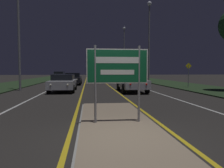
{
  "coord_description": "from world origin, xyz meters",
  "views": [
    {
      "loc": [
        -0.85,
        -5.07,
        1.65
      ],
      "look_at": [
        0.0,
        2.86,
        1.16
      ],
      "focal_mm": 35.0,
      "sensor_mm": 36.0,
      "label": 1
    }
  ],
  "objects_px": {
    "car_approaching_1": "(73,78)",
    "car_approaching_0": "(63,82)",
    "warning_sign": "(188,72)",
    "car_approaching_2": "(59,75)",
    "car_receding_1": "(137,77)",
    "highway_sign": "(117,69)",
    "streetlight_left_near": "(19,27)",
    "streetlight_right_near": "(149,32)",
    "car_receding_0": "(132,82)",
    "streetlight_right_far": "(124,47)"
  },
  "relations": [
    {
      "from": "car_receding_1",
      "to": "car_approaching_1",
      "type": "height_order",
      "value": "car_receding_1"
    },
    {
      "from": "streetlight_right_near",
      "to": "warning_sign",
      "type": "distance_m",
      "value": 8.6
    },
    {
      "from": "car_receding_1",
      "to": "warning_sign",
      "type": "height_order",
      "value": "warning_sign"
    },
    {
      "from": "car_approaching_2",
      "to": "warning_sign",
      "type": "xyz_separation_m",
      "value": [
        14.55,
        -19.79,
        0.67
      ]
    },
    {
      "from": "streetlight_right_near",
      "to": "warning_sign",
      "type": "bearing_deg",
      "value": -74.0
    },
    {
      "from": "car_receding_1",
      "to": "car_approaching_2",
      "type": "relative_size",
      "value": 0.93
    },
    {
      "from": "streetlight_right_far",
      "to": "car_receding_1",
      "type": "height_order",
      "value": "streetlight_right_far"
    },
    {
      "from": "car_receding_0",
      "to": "streetlight_left_near",
      "type": "bearing_deg",
      "value": 168.7
    },
    {
      "from": "highway_sign",
      "to": "car_receding_0",
      "type": "xyz_separation_m",
      "value": [
        2.48,
        10.17,
        -0.91
      ]
    },
    {
      "from": "car_approaching_0",
      "to": "streetlight_left_near",
      "type": "bearing_deg",
      "value": 166.3
    },
    {
      "from": "car_approaching_0",
      "to": "car_approaching_1",
      "type": "height_order",
      "value": "car_approaching_1"
    },
    {
      "from": "warning_sign",
      "to": "car_approaching_2",
      "type": "bearing_deg",
      "value": 126.33
    },
    {
      "from": "highway_sign",
      "to": "car_approaching_0",
      "type": "distance_m",
      "value": 11.49
    },
    {
      "from": "streetlight_right_far",
      "to": "car_receding_0",
      "type": "xyz_separation_m",
      "value": [
        -3.73,
        -26.56,
        -5.55
      ]
    },
    {
      "from": "streetlight_left_near",
      "to": "car_approaching_2",
      "type": "bearing_deg",
      "value": 89.03
    },
    {
      "from": "car_approaching_0",
      "to": "car_receding_1",
      "type": "bearing_deg",
      "value": 53.34
    },
    {
      "from": "streetlight_left_near",
      "to": "streetlight_right_near",
      "type": "bearing_deg",
      "value": 31.88
    },
    {
      "from": "streetlight_right_near",
      "to": "car_receding_1",
      "type": "height_order",
      "value": "streetlight_right_near"
    },
    {
      "from": "car_approaching_2",
      "to": "warning_sign",
      "type": "distance_m",
      "value": 24.57
    },
    {
      "from": "streetlight_left_near",
      "to": "car_receding_1",
      "type": "relative_size",
      "value": 1.9
    },
    {
      "from": "streetlight_right_far",
      "to": "car_approaching_1",
      "type": "relative_size",
      "value": 2.13
    },
    {
      "from": "car_receding_1",
      "to": "warning_sign",
      "type": "xyz_separation_m",
      "value": [
        2.81,
        -9.34,
        0.68
      ]
    },
    {
      "from": "car_approaching_0",
      "to": "car_approaching_2",
      "type": "height_order",
      "value": "car_approaching_2"
    },
    {
      "from": "warning_sign",
      "to": "streetlight_right_far",
      "type": "bearing_deg",
      "value": 95.6
    },
    {
      "from": "streetlight_right_far",
      "to": "car_approaching_1",
      "type": "bearing_deg",
      "value": -117.34
    },
    {
      "from": "warning_sign",
      "to": "car_receding_0",
      "type": "bearing_deg",
      "value": -153.02
    },
    {
      "from": "streetlight_right_far",
      "to": "warning_sign",
      "type": "relative_size",
      "value": 4.45
    },
    {
      "from": "car_approaching_1",
      "to": "warning_sign",
      "type": "relative_size",
      "value": 2.09
    },
    {
      "from": "car_receding_0",
      "to": "car_approaching_2",
      "type": "height_order",
      "value": "car_approaching_2"
    },
    {
      "from": "streetlight_left_near",
      "to": "streetlight_right_near",
      "type": "relative_size",
      "value": 0.84
    },
    {
      "from": "streetlight_left_near",
      "to": "streetlight_right_far",
      "type": "bearing_deg",
      "value": 63.05
    },
    {
      "from": "streetlight_right_near",
      "to": "car_receding_0",
      "type": "xyz_separation_m",
      "value": [
        -4.09,
        -9.84,
        -5.64
      ]
    },
    {
      "from": "car_approaching_1",
      "to": "car_approaching_0",
      "type": "bearing_deg",
      "value": -91.17
    },
    {
      "from": "car_receding_0",
      "to": "warning_sign",
      "type": "xyz_separation_m",
      "value": [
        6.03,
        3.07,
        0.69
      ]
    },
    {
      "from": "streetlight_left_near",
      "to": "car_receding_1",
      "type": "distance_m",
      "value": 16.69
    },
    {
      "from": "warning_sign",
      "to": "streetlight_right_near",
      "type": "bearing_deg",
      "value": 106.0
    },
    {
      "from": "car_receding_1",
      "to": "car_approaching_2",
      "type": "bearing_deg",
      "value": 138.35
    },
    {
      "from": "car_approaching_2",
      "to": "warning_sign",
      "type": "bearing_deg",
      "value": -53.67
    },
    {
      "from": "car_approaching_1",
      "to": "car_approaching_2",
      "type": "distance_m",
      "value": 13.9
    },
    {
      "from": "car_approaching_0",
      "to": "highway_sign",
      "type": "bearing_deg",
      "value": -75.54
    },
    {
      "from": "streetlight_right_far",
      "to": "car_approaching_0",
      "type": "height_order",
      "value": "streetlight_right_far"
    },
    {
      "from": "highway_sign",
      "to": "streetlight_right_near",
      "type": "height_order",
      "value": "streetlight_right_near"
    },
    {
      "from": "car_receding_1",
      "to": "car_approaching_2",
      "type": "xyz_separation_m",
      "value": [
        -11.74,
        10.44,
        0.01
      ]
    },
    {
      "from": "streetlight_left_near",
      "to": "car_receding_0",
      "type": "bearing_deg",
      "value": -11.3
    },
    {
      "from": "car_approaching_1",
      "to": "car_receding_0",
      "type": "bearing_deg",
      "value": -61.13
    },
    {
      "from": "car_receding_1",
      "to": "car_approaching_2",
      "type": "distance_m",
      "value": 15.72
    },
    {
      "from": "highway_sign",
      "to": "car_approaching_1",
      "type": "bearing_deg",
      "value": 97.82
    },
    {
      "from": "car_approaching_1",
      "to": "warning_sign",
      "type": "bearing_deg",
      "value": -29.35
    },
    {
      "from": "streetlight_right_near",
      "to": "car_approaching_1",
      "type": "distance_m",
      "value": 10.87
    },
    {
      "from": "highway_sign",
      "to": "car_receding_0",
      "type": "height_order",
      "value": "highway_sign"
    }
  ]
}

